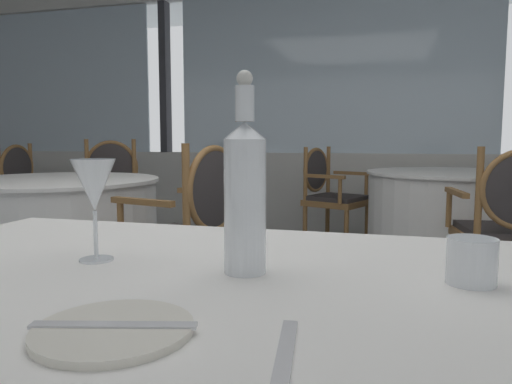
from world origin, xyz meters
The scene contains 14 objects.
window_wall_far centered at (0.00, 3.47, 1.10)m, with size 11.68×0.14×2.75m.
side_plate centered at (0.24, -1.05, 0.75)m, with size 0.19×0.19×0.01m, color silver.
butter_knife centered at (0.24, -1.05, 0.76)m, with size 0.20×0.02×0.00m, color silver.
dinner_fork centered at (0.46, -1.05, 0.75)m, with size 0.17×0.02×0.00m, color silver.
water_bottle centered at (0.32, -0.76, 0.89)m, with size 0.07×0.07×0.35m.
wine_glass centered at (0.02, -0.75, 0.89)m, with size 0.08×0.08×0.20m.
water_tumbler centered at (0.69, -0.73, 0.79)m, with size 0.08×0.08×0.08m, color white.
background_table_0 centered at (1.07, 2.29, 0.37)m, with size 1.30×1.30×0.75m.
dining_chair_0_1 centered at (0.08, 2.70, 0.55)m, with size 0.60×0.64×0.92m.
dining_chair_0_2 centered at (1.21, 1.22, 0.56)m, with size 0.58×0.52×0.95m.
dining_chair_1_1 centered at (-2.77, 2.05, 0.56)m, with size 0.48×0.55×0.95m.
background_table_3 centered at (-1.38, 0.93, 0.37)m, with size 1.26×1.26×0.75m.
dining_chair_3_1 centered at (-0.36, 0.66, 0.57)m, with size 0.56×0.61×0.97m.
dining_chair_3_2 centered at (-1.66, 1.96, 0.57)m, with size 0.61×0.57×0.99m.
Camera 1 is at (0.55, -1.54, 0.98)m, focal length 33.58 mm.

